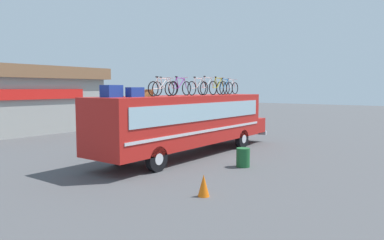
% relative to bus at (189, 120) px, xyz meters
% --- Properties ---
extents(ground_plane, '(120.00, 120.00, 0.00)m').
position_rel_bus_xyz_m(ground_plane, '(-0.21, 0.00, -1.72)').
color(ground_plane, '#4C4C4F').
extents(bus, '(11.93, 2.51, 2.93)m').
position_rel_bus_xyz_m(bus, '(0.00, 0.00, 0.00)').
color(bus, red).
rests_on(bus, ground).
extents(luggage_bag_1, '(0.71, 0.56, 0.47)m').
position_rel_bus_xyz_m(luggage_bag_1, '(-4.59, 0.23, 1.44)').
color(luggage_bag_1, '#193899').
rests_on(luggage_bag_1, bus).
extents(luggage_bag_2, '(0.72, 0.34, 0.39)m').
position_rel_bus_xyz_m(luggage_bag_2, '(-3.73, -0.16, 1.40)').
color(luggage_bag_2, '#193899').
rests_on(luggage_bag_2, bus).
extents(luggage_bag_3, '(0.72, 0.33, 0.30)m').
position_rel_bus_xyz_m(luggage_bag_3, '(-2.88, 0.14, 1.35)').
color(luggage_bag_3, olive).
rests_on(luggage_bag_3, bus).
extents(rooftop_bicycle_1, '(1.70, 0.44, 0.86)m').
position_rel_bus_xyz_m(rooftop_bicycle_1, '(-2.16, -0.18, 1.57)').
color(rooftop_bicycle_1, black).
rests_on(rooftop_bicycle_1, bus).
extents(rooftop_bicycle_2, '(1.74, 0.44, 0.87)m').
position_rel_bus_xyz_m(rooftop_bicycle_2, '(-1.31, 0.36, 1.57)').
color(rooftop_bicycle_2, black).
rests_on(rooftop_bicycle_2, bus).
extents(rooftop_bicycle_3, '(1.69, 0.44, 0.91)m').
position_rel_bus_xyz_m(rooftop_bicycle_3, '(-0.50, 0.13, 1.58)').
color(rooftop_bicycle_3, black).
rests_on(rooftop_bicycle_3, bus).
extents(rooftop_bicycle_4, '(1.71, 0.44, 0.91)m').
position_rel_bus_xyz_m(rooftop_bicycle_4, '(0.45, -0.24, 1.58)').
color(rooftop_bicycle_4, black).
rests_on(rooftop_bicycle_4, bus).
extents(rooftop_bicycle_5, '(1.73, 0.44, 0.97)m').
position_rel_bus_xyz_m(rooftop_bicycle_5, '(1.34, -0.19, 1.61)').
color(rooftop_bicycle_5, black).
rests_on(rooftop_bicycle_5, bus).
extents(rooftop_bicycle_6, '(1.71, 0.44, 0.96)m').
position_rel_bus_xyz_m(rooftop_bicycle_6, '(2.13, -0.34, 1.60)').
color(rooftop_bicycle_6, black).
rests_on(rooftop_bicycle_6, bus).
extents(rooftop_bicycle_7, '(1.69, 0.44, 0.93)m').
position_rel_bus_xyz_m(rooftop_bicycle_7, '(3.08, -0.16, 1.59)').
color(rooftop_bicycle_7, black).
rests_on(rooftop_bicycle_7, bus).
extents(rooftop_bicycle_8, '(1.65, 0.44, 0.91)m').
position_rel_bus_xyz_m(rooftop_bicycle_8, '(3.93, -0.03, 1.58)').
color(rooftop_bicycle_8, black).
rests_on(rooftop_bicycle_8, bus).
extents(roadside_building, '(11.70, 10.66, 4.85)m').
position_rel_bus_xyz_m(roadside_building, '(-0.19, 17.57, 0.76)').
color(roadside_building, '#9E9E99').
rests_on(roadside_building, ground).
extents(trash_bin, '(0.57, 0.57, 0.79)m').
position_rel_bus_xyz_m(trash_bin, '(-0.72, -3.40, -1.33)').
color(trash_bin, '#1E592D').
rests_on(trash_bin, ground).
extents(traffic_cone, '(0.36, 0.36, 0.68)m').
position_rel_bus_xyz_m(traffic_cone, '(-5.05, -4.41, -1.39)').
color(traffic_cone, orange).
rests_on(traffic_cone, ground).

